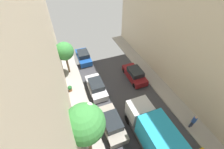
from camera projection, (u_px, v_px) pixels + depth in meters
sidewalk_right at (209, 143)px, 13.34m from camera, size 2.00×44.00×0.15m
parked_car_left_3 at (112, 124)px, 14.08m from camera, size 1.78×4.20×1.57m
parked_car_left_4 at (96, 87)px, 17.73m from camera, size 1.78×4.20×1.57m
parked_car_left_5 at (83, 56)px, 22.51m from camera, size 1.78×4.20×1.57m
parked_car_right_2 at (135, 74)px, 19.42m from camera, size 1.78×4.20×1.57m
delivery_truck at (155, 135)px, 12.12m from camera, size 2.26×6.60×3.38m
pedestrian at (194, 121)px, 13.87m from camera, size 0.40×0.36×1.72m
street_tree_0 at (85, 124)px, 10.06m from camera, size 2.94×2.94×5.73m
street_tree_2 at (64, 51)px, 18.43m from camera, size 2.35×2.35×4.59m
potted_plant_2 at (70, 88)px, 17.74m from camera, size 0.51×0.51×0.79m
lamp_post at (92, 119)px, 11.01m from camera, size 0.44×0.44×5.54m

